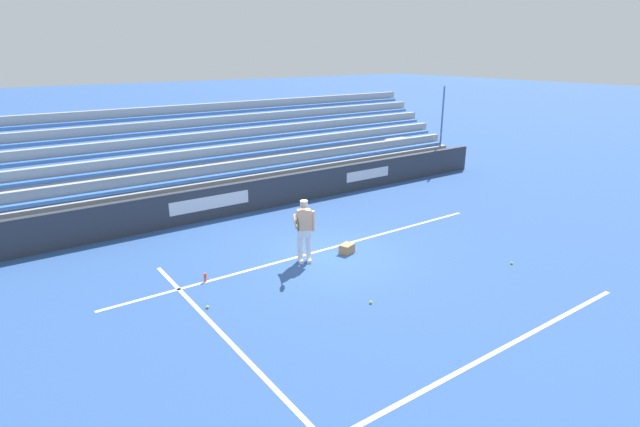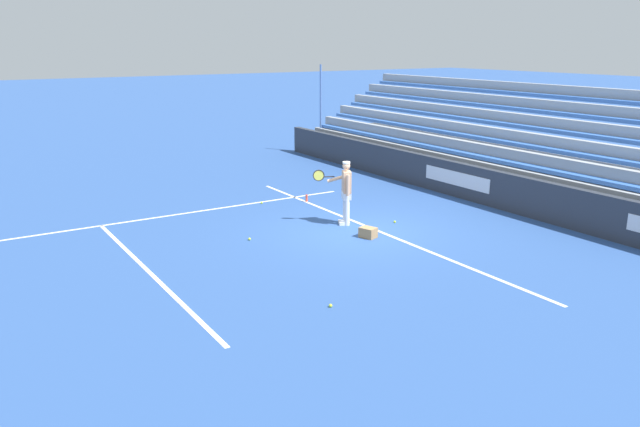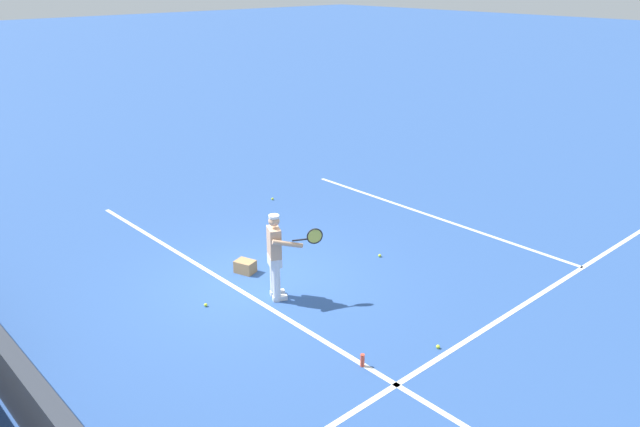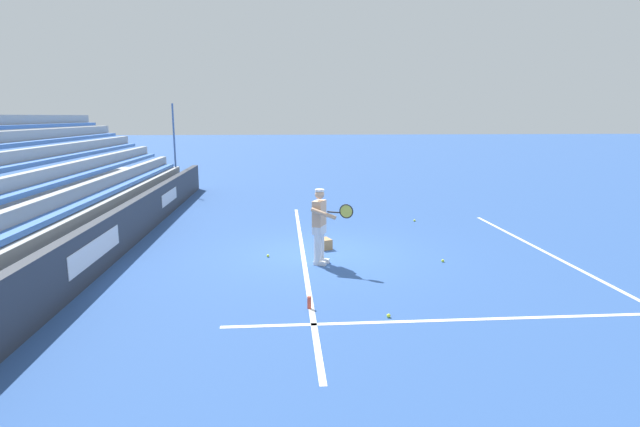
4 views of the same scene
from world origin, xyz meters
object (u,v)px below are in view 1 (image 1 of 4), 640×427
(tennis_ball_stray_back, at_px, (208,307))
(tennis_ball_far_left, at_px, (300,242))
(tennis_player, at_px, (304,230))
(tennis_ball_by_box, at_px, (371,302))
(water_bottle, at_px, (205,277))
(tennis_ball_far_right, at_px, (512,263))
(ball_box_cardboard, at_px, (347,249))

(tennis_ball_stray_back, distance_m, tennis_ball_far_left, 4.36)
(tennis_player, xyz_separation_m, tennis_ball_far_left, (-0.64, -1.20, -0.86))
(tennis_ball_by_box, bearing_deg, water_bottle, -51.29)
(tennis_ball_far_left, xyz_separation_m, water_bottle, (3.31, 0.81, 0.08))
(tennis_ball_by_box, distance_m, tennis_ball_far_right, 4.52)
(tennis_player, height_order, tennis_ball_far_right, tennis_player)
(tennis_ball_by_box, bearing_deg, ball_box_cardboard, -117.82)
(ball_box_cardboard, relative_size, tennis_ball_far_right, 6.06)
(tennis_ball_far_left, bearing_deg, water_bottle, 13.73)
(tennis_ball_far_left, bearing_deg, ball_box_cardboard, 115.44)
(tennis_ball_far_right, bearing_deg, tennis_ball_stray_back, -17.95)
(tennis_player, xyz_separation_m, water_bottle, (2.67, -0.40, -0.78))
(ball_box_cardboard, bearing_deg, tennis_ball_far_left, -64.56)
(tennis_ball_by_box, relative_size, tennis_ball_far_right, 1.00)
(tennis_ball_far_right, distance_m, water_bottle, 8.01)
(water_bottle, bearing_deg, tennis_ball_far_left, -166.27)
(tennis_ball_far_right, bearing_deg, tennis_ball_far_left, -50.50)
(water_bottle, bearing_deg, ball_box_cardboard, 171.53)
(tennis_player, bearing_deg, tennis_ball_far_right, 142.67)
(ball_box_cardboard, xyz_separation_m, tennis_ball_stray_back, (4.48, 0.71, -0.10))
(tennis_ball_far_right, bearing_deg, tennis_player, -37.33)
(ball_box_cardboard, xyz_separation_m, tennis_ball_far_left, (0.67, -1.40, -0.10))
(ball_box_cardboard, bearing_deg, tennis_ball_stray_back, 8.99)
(tennis_ball_far_left, relative_size, tennis_ball_far_right, 1.00)
(tennis_player, bearing_deg, tennis_ball_far_left, -118.04)
(ball_box_cardboard, relative_size, tennis_ball_by_box, 6.06)
(tennis_player, distance_m, tennis_ball_far_right, 5.61)
(tennis_ball_far_left, bearing_deg, tennis_ball_stray_back, 28.95)
(ball_box_cardboard, bearing_deg, tennis_ball_by_box, 62.18)
(tennis_ball_far_left, height_order, tennis_ball_far_right, same)
(tennis_ball_stray_back, relative_size, tennis_ball_far_right, 1.00)
(tennis_ball_stray_back, bearing_deg, tennis_ball_far_right, 162.05)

